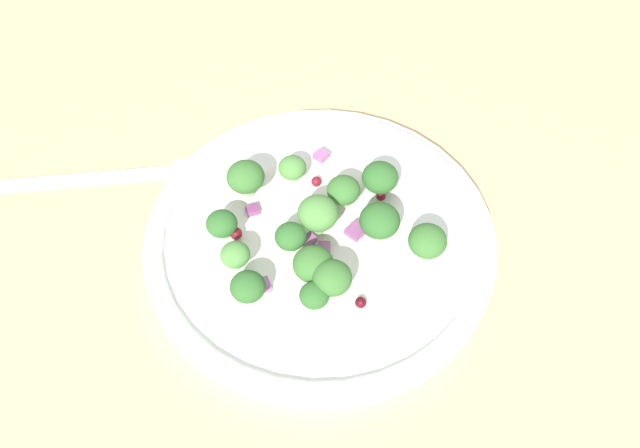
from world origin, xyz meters
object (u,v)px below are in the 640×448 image
(broccoli_floret_1, at_px, (427,242))
(fork, at_px, (116,176))
(broccoli_floret_2, at_px, (343,191))
(plate, at_px, (320,238))
(broccoli_floret_0, at_px, (248,287))

(broccoli_floret_1, xyz_separation_m, fork, (0.20, -0.16, -0.03))
(broccoli_floret_1, distance_m, broccoli_floret_2, 0.07)
(fork, bearing_deg, plate, 138.70)
(broccoli_floret_0, height_order, broccoli_floret_2, broccoli_floret_2)
(plate, distance_m, broccoli_floret_0, 0.08)
(broccoli_floret_2, xyz_separation_m, fork, (0.16, -0.10, -0.03))
(plate, relative_size, broccoli_floret_0, 10.60)
(broccoli_floret_0, distance_m, fork, 0.17)
(broccoli_floret_1, relative_size, fork, 0.15)
(broccoli_floret_1, distance_m, fork, 0.26)
(broccoli_floret_2, height_order, fork, broccoli_floret_2)
(broccoli_floret_1, bearing_deg, fork, -38.50)
(broccoli_floret_1, height_order, fork, broccoli_floret_1)
(broccoli_floret_1, height_order, broccoli_floret_2, broccoli_floret_2)
(plate, xyz_separation_m, fork, (0.13, -0.12, -0.01))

